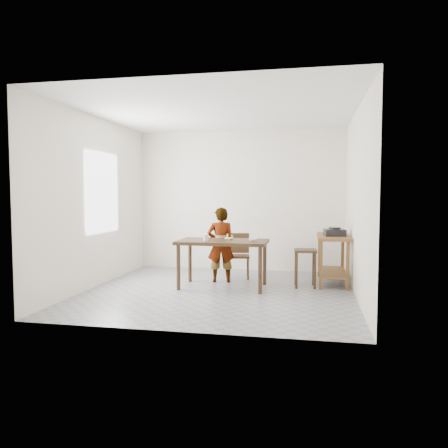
% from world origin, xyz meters
% --- Properties ---
extents(floor, '(4.00, 4.00, 0.04)m').
position_xyz_m(floor, '(0.00, 0.00, -0.02)').
color(floor, gray).
rests_on(floor, ground).
extents(ceiling, '(4.00, 4.00, 0.04)m').
position_xyz_m(ceiling, '(0.00, 0.00, 2.72)').
color(ceiling, white).
rests_on(ceiling, wall_back).
extents(wall_back, '(4.00, 0.04, 2.70)m').
position_xyz_m(wall_back, '(0.00, 2.02, 1.35)').
color(wall_back, white).
rests_on(wall_back, ground).
extents(wall_front, '(4.00, 0.04, 2.70)m').
position_xyz_m(wall_front, '(0.00, -2.02, 1.35)').
color(wall_front, white).
rests_on(wall_front, ground).
extents(wall_left, '(0.04, 4.00, 2.70)m').
position_xyz_m(wall_left, '(-2.02, 0.00, 1.35)').
color(wall_left, white).
rests_on(wall_left, ground).
extents(wall_right, '(0.04, 4.00, 2.70)m').
position_xyz_m(wall_right, '(2.02, 0.00, 1.35)').
color(wall_right, white).
rests_on(wall_right, ground).
extents(window_pane, '(0.02, 1.10, 1.30)m').
position_xyz_m(window_pane, '(-1.97, 0.20, 1.50)').
color(window_pane, white).
rests_on(window_pane, wall_left).
extents(dining_table, '(1.40, 0.80, 0.75)m').
position_xyz_m(dining_table, '(0.00, 0.30, 0.38)').
color(dining_table, '#352313').
rests_on(dining_table, floor).
extents(prep_counter, '(0.50, 1.20, 0.80)m').
position_xyz_m(prep_counter, '(1.72, 1.00, 0.40)').
color(prep_counter, brown).
rests_on(prep_counter, floor).
extents(child, '(0.51, 0.38, 1.26)m').
position_xyz_m(child, '(-0.12, 0.71, 0.63)').
color(child, silver).
rests_on(child, floor).
extents(dining_chair, '(0.43, 0.43, 0.78)m').
position_xyz_m(dining_chair, '(0.12, 1.12, 0.39)').
color(dining_chair, '#352313').
rests_on(dining_chair, floor).
extents(stool, '(0.37, 0.37, 0.60)m').
position_xyz_m(stool, '(1.28, 0.57, 0.30)').
color(stool, '#352313').
rests_on(stool, floor).
extents(glass_tumbler, '(0.10, 0.10, 0.10)m').
position_xyz_m(glass_tumbler, '(-0.24, 0.14, 0.80)').
color(glass_tumbler, silver).
rests_on(glass_tumbler, dining_table).
extents(small_bowl, '(0.15, 0.15, 0.04)m').
position_xyz_m(small_bowl, '(0.48, 0.27, 0.77)').
color(small_bowl, white).
rests_on(small_bowl, dining_table).
extents(banana, '(0.18, 0.15, 0.06)m').
position_xyz_m(banana, '(0.08, 0.38, 0.78)').
color(banana, gold).
rests_on(banana, dining_table).
extents(serving_bowl, '(0.24, 0.24, 0.05)m').
position_xyz_m(serving_bowl, '(1.69, 1.28, 0.83)').
color(serving_bowl, white).
rests_on(serving_bowl, prep_counter).
extents(gas_burner, '(0.36, 0.36, 0.11)m').
position_xyz_m(gas_burner, '(1.74, 0.86, 0.85)').
color(gas_burner, black).
rests_on(gas_burner, prep_counter).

